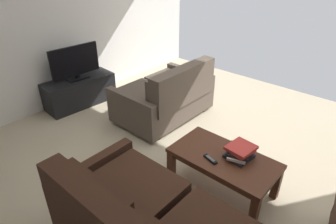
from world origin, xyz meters
TOP-DOWN VIEW (x-y plane):
  - ground_plane at (0.00, 0.00)m, footprint 5.48×5.22m
  - wall_right at (2.74, 0.00)m, footprint 0.12×5.22m
  - loveseat_near at (1.10, -0.42)m, footprint 0.91×1.36m
  - coffee_table at (-0.29, 0.30)m, footprint 1.05×0.57m
  - tv_stand at (2.42, 0.17)m, footprint 0.50×1.11m
  - flat_tv at (2.42, 0.17)m, footprint 0.22×0.77m
  - book_stack at (-0.40, 0.21)m, footprint 0.28×0.33m
  - tv_remote at (-0.22, 0.43)m, footprint 0.17×0.08m

SIDE VIEW (x-z plane):
  - ground_plane at x=0.00m, z-range -0.01..0.00m
  - tv_stand at x=2.42m, z-range 0.00..0.44m
  - coffee_table at x=-0.29m, z-range 0.14..0.54m
  - loveseat_near at x=1.10m, z-range -0.08..0.79m
  - tv_remote at x=-0.22m, z-range 0.40..0.43m
  - book_stack at x=-0.40m, z-range 0.40..0.54m
  - flat_tv at x=2.42m, z-range 0.45..0.96m
  - wall_right at x=2.74m, z-range 0.00..2.59m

